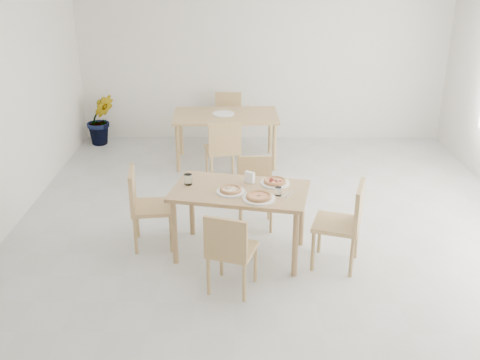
{
  "coord_description": "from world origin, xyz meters",
  "views": [
    {
      "loc": [
        -0.3,
        -5.66,
        3.07
      ],
      "look_at": [
        -0.34,
        -0.41,
        0.85
      ],
      "focal_mm": 42.0,
      "sensor_mm": 36.0,
      "label": 1
    }
  ],
  "objects_px": {
    "pizza_margherita": "(259,196)",
    "tumbler_a": "(188,179)",
    "plate_margherita": "(259,198)",
    "chair_back_s": "(223,147)",
    "napkin_holder": "(250,178)",
    "tumbler_b": "(278,191)",
    "chair_east": "(346,219)",
    "chair_north": "(255,187)",
    "chair_back_n": "(228,116)",
    "pizza_pepperoni": "(275,181)",
    "plate_empty": "(223,114)",
    "potted_plant": "(101,119)",
    "second_table": "(226,120)",
    "plate_pepperoni": "(275,183)",
    "chair_south": "(229,248)",
    "chair_west": "(144,202)",
    "plate_mushroom": "(231,192)",
    "main_table": "(240,197)",
    "pizza_mushroom": "(231,190)"
  },
  "relations": [
    {
      "from": "tumbler_a",
      "to": "chair_back_n",
      "type": "distance_m",
      "value": 3.41
    },
    {
      "from": "chair_east",
      "to": "second_table",
      "type": "height_order",
      "value": "chair_east"
    },
    {
      "from": "pizza_pepperoni",
      "to": "plate_empty",
      "type": "distance_m",
      "value": 2.67
    },
    {
      "from": "chair_back_n",
      "to": "napkin_holder",
      "type": "bearing_deg",
      "value": -78.23
    },
    {
      "from": "chair_back_s",
      "to": "chair_back_n",
      "type": "height_order",
      "value": "chair_back_s"
    },
    {
      "from": "chair_north",
      "to": "tumbler_a",
      "type": "distance_m",
      "value": 0.98
    },
    {
      "from": "chair_west",
      "to": "plate_margherita",
      "type": "relative_size",
      "value": 2.73
    },
    {
      "from": "plate_empty",
      "to": "tumbler_b",
      "type": "bearing_deg",
      "value": -77.27
    },
    {
      "from": "plate_pepperoni",
      "to": "second_table",
      "type": "distance_m",
      "value": 2.65
    },
    {
      "from": "napkin_holder",
      "to": "chair_back_n",
      "type": "relative_size",
      "value": 0.15
    },
    {
      "from": "chair_north",
      "to": "plate_pepperoni",
      "type": "bearing_deg",
      "value": -73.16
    },
    {
      "from": "chair_east",
      "to": "plate_mushroom",
      "type": "xyz_separation_m",
      "value": [
        -1.15,
        0.15,
        0.23
      ]
    },
    {
      "from": "chair_east",
      "to": "pizza_pepperoni",
      "type": "bearing_deg",
      "value": -101.39
    },
    {
      "from": "plate_margherita",
      "to": "chair_back_n",
      "type": "relative_size",
      "value": 0.38
    },
    {
      "from": "pizza_margherita",
      "to": "chair_south",
      "type": "bearing_deg",
      "value": -119.6
    },
    {
      "from": "plate_empty",
      "to": "potted_plant",
      "type": "xyz_separation_m",
      "value": [
        -2.04,
        0.83,
        -0.34
      ]
    },
    {
      "from": "plate_pepperoni",
      "to": "tumbler_a",
      "type": "xyz_separation_m",
      "value": [
        -0.91,
        -0.02,
        0.05
      ]
    },
    {
      "from": "tumbler_b",
      "to": "plate_empty",
      "type": "height_order",
      "value": "tumbler_b"
    },
    {
      "from": "plate_mushroom",
      "to": "pizza_mushroom",
      "type": "relative_size",
      "value": 1.06
    },
    {
      "from": "tumbler_b",
      "to": "pizza_pepperoni",
      "type": "bearing_deg",
      "value": 93.6
    },
    {
      "from": "pizza_margherita",
      "to": "napkin_holder",
      "type": "xyz_separation_m",
      "value": [
        -0.09,
        0.4,
        0.03
      ]
    },
    {
      "from": "chair_south",
      "to": "plate_margherita",
      "type": "height_order",
      "value": "chair_south"
    },
    {
      "from": "plate_margherita",
      "to": "tumbler_a",
      "type": "relative_size",
      "value": 2.92
    },
    {
      "from": "pizza_margherita",
      "to": "napkin_holder",
      "type": "relative_size",
      "value": 2.4
    },
    {
      "from": "tumbler_b",
      "to": "pizza_margherita",
      "type": "bearing_deg",
      "value": -154.21
    },
    {
      "from": "main_table",
      "to": "chair_west",
      "type": "bearing_deg",
      "value": -178.92
    },
    {
      "from": "chair_south",
      "to": "plate_pepperoni",
      "type": "xyz_separation_m",
      "value": [
        0.46,
        0.87,
        0.28
      ]
    },
    {
      "from": "tumbler_a",
      "to": "chair_west",
      "type": "bearing_deg",
      "value": 173.72
    },
    {
      "from": "chair_west",
      "to": "plate_margherita",
      "type": "distance_m",
      "value": 1.31
    },
    {
      "from": "chair_north",
      "to": "plate_margherita",
      "type": "distance_m",
      "value": 1.0
    },
    {
      "from": "chair_south",
      "to": "tumbler_b",
      "type": "height_order",
      "value": "tumbler_b"
    },
    {
      "from": "pizza_margherita",
      "to": "tumbler_a",
      "type": "distance_m",
      "value": 0.82
    },
    {
      "from": "pizza_pepperoni",
      "to": "chair_east",
      "type": "bearing_deg",
      "value": -28.45
    },
    {
      "from": "pizza_margherita",
      "to": "second_table",
      "type": "xyz_separation_m",
      "value": [
        -0.42,
        2.97,
        -0.11
      ]
    },
    {
      "from": "plate_margherita",
      "to": "plate_mushroom",
      "type": "height_order",
      "value": "same"
    },
    {
      "from": "chair_east",
      "to": "pizza_margherita",
      "type": "xyz_separation_m",
      "value": [
        -0.87,
        -0.01,
        0.25
      ]
    },
    {
      "from": "chair_west",
      "to": "tumbler_b",
      "type": "relative_size",
      "value": 10.27
    },
    {
      "from": "plate_mushroom",
      "to": "chair_back_n",
      "type": "xyz_separation_m",
      "value": [
        -0.14,
        3.59,
        -0.26
      ]
    },
    {
      "from": "plate_margherita",
      "to": "chair_back_s",
      "type": "bearing_deg",
      "value": 101.06
    },
    {
      "from": "chair_east",
      "to": "tumbler_b",
      "type": "xyz_separation_m",
      "value": [
        -0.68,
        0.09,
        0.26
      ]
    },
    {
      "from": "tumbler_b",
      "to": "napkin_holder",
      "type": "height_order",
      "value": "napkin_holder"
    },
    {
      "from": "chair_south",
      "to": "pizza_margherita",
      "type": "xyz_separation_m",
      "value": [
        0.28,
        0.49,
        0.3
      ]
    },
    {
      "from": "chair_north",
      "to": "potted_plant",
      "type": "xyz_separation_m",
      "value": [
        -2.48,
        2.85,
        -0.05
      ]
    },
    {
      "from": "chair_west",
      "to": "second_table",
      "type": "height_order",
      "value": "chair_west"
    },
    {
      "from": "chair_back_s",
      "to": "plate_empty",
      "type": "relative_size",
      "value": 2.8
    },
    {
      "from": "chair_north",
      "to": "pizza_pepperoni",
      "type": "height_order",
      "value": "chair_north"
    },
    {
      "from": "pizza_pepperoni",
      "to": "tumbler_a",
      "type": "relative_size",
      "value": 2.51
    },
    {
      "from": "main_table",
      "to": "tumbler_b",
      "type": "distance_m",
      "value": 0.43
    },
    {
      "from": "plate_margherita",
      "to": "potted_plant",
      "type": "height_order",
      "value": "potted_plant"
    },
    {
      "from": "plate_margherita",
      "to": "chair_back_n",
      "type": "distance_m",
      "value": 3.78
    }
  ]
}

